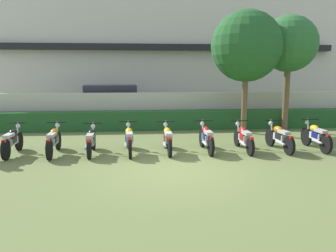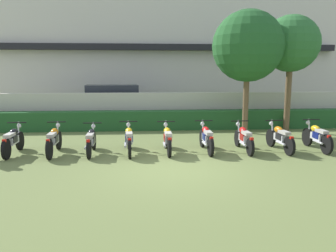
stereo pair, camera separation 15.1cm
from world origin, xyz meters
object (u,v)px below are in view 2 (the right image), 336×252
at_px(tree_near_inspector, 248,46).
at_px(motorcycle_in_row_3, 129,139).
at_px(motorcycle_in_row_1, 54,140).
at_px(motorcycle_in_row_0, 13,140).
at_px(motorcycle_in_row_5, 206,138).
at_px(motorcycle_in_row_2, 91,140).
at_px(motorcycle_in_row_6, 244,138).
at_px(motorcycle_in_row_8, 317,136).
at_px(tree_far_side, 291,44).
at_px(motorcycle_in_row_7, 280,137).
at_px(motorcycle_in_row_4, 167,139).
at_px(parked_car, 115,103).

xyz_separation_m(tree_near_inspector, motorcycle_in_row_3, (-4.78, -3.23, -3.14)).
bearing_deg(motorcycle_in_row_1, motorcycle_in_row_0, 85.57).
bearing_deg(motorcycle_in_row_5, motorcycle_in_row_2, 89.30).
distance_m(tree_near_inspector, motorcycle_in_row_6, 4.63).
xyz_separation_m(tree_near_inspector, motorcycle_in_row_2, (-5.96, -3.24, -3.16)).
height_order(motorcycle_in_row_5, motorcycle_in_row_8, motorcycle_in_row_8).
bearing_deg(tree_near_inspector, motorcycle_in_row_3, -145.95).
xyz_separation_m(tree_far_side, motorcycle_in_row_1, (-9.13, -3.60, -3.27)).
distance_m(motorcycle_in_row_3, motorcycle_in_row_7, 4.93).
distance_m(tree_far_side, motorcycle_in_row_4, 7.39).
height_order(motorcycle_in_row_5, motorcycle_in_row_6, motorcycle_in_row_5).
height_order(motorcycle_in_row_2, motorcycle_in_row_4, motorcycle_in_row_4).
bearing_deg(motorcycle_in_row_3, motorcycle_in_row_1, 85.47).
relative_size(tree_near_inspector, motorcycle_in_row_6, 2.66).
bearing_deg(motorcycle_in_row_4, tree_far_side, -57.87).
xyz_separation_m(parked_car, motorcycle_in_row_5, (3.53, -7.38, -0.48)).
bearing_deg(motorcycle_in_row_5, parked_car, 24.13).
bearing_deg(motorcycle_in_row_7, motorcycle_in_row_0, 85.17).
xyz_separation_m(tree_far_side, motorcycle_in_row_0, (-10.39, -3.56, -3.27)).
height_order(parked_car, motorcycle_in_row_1, parked_car).
distance_m(motorcycle_in_row_0, motorcycle_in_row_4, 4.85).
bearing_deg(tree_far_side, motorcycle_in_row_3, -151.80).
bearing_deg(motorcycle_in_row_4, motorcycle_in_row_0, 88.03).
height_order(parked_car, motorcycle_in_row_4, parked_car).
relative_size(motorcycle_in_row_0, motorcycle_in_row_3, 0.96).
xyz_separation_m(motorcycle_in_row_1, motorcycle_in_row_5, (4.85, -0.00, -0.00)).
height_order(parked_car, motorcycle_in_row_5, parked_car).
bearing_deg(motorcycle_in_row_7, motorcycle_in_row_8, -93.17).
height_order(motorcycle_in_row_0, motorcycle_in_row_4, motorcycle_in_row_0).
bearing_deg(motorcycle_in_row_4, motorcycle_in_row_5, -89.75).
xyz_separation_m(motorcycle_in_row_4, motorcycle_in_row_8, (4.97, -0.04, 0.01)).
xyz_separation_m(motorcycle_in_row_1, motorcycle_in_row_6, (6.09, -0.03, -0.02)).
bearing_deg(motorcycle_in_row_2, tree_near_inspector, -62.94).
relative_size(tree_near_inspector, tree_far_side, 1.02).
height_order(motorcycle_in_row_4, motorcycle_in_row_8, motorcycle_in_row_8).
bearing_deg(motorcycle_in_row_1, parked_car, -12.63).
bearing_deg(motorcycle_in_row_8, tree_far_side, -9.13).
relative_size(motorcycle_in_row_0, motorcycle_in_row_2, 1.04).
relative_size(motorcycle_in_row_0, motorcycle_in_row_5, 0.99).
bearing_deg(motorcycle_in_row_3, motorcycle_in_row_4, -93.62).
relative_size(motorcycle_in_row_3, motorcycle_in_row_8, 1.04).
distance_m(motorcycle_in_row_5, motorcycle_in_row_8, 3.70).
distance_m(motorcycle_in_row_4, motorcycle_in_row_7, 3.70).
distance_m(parked_car, motorcycle_in_row_4, 7.76).
bearing_deg(motorcycle_in_row_5, motorcycle_in_row_0, 88.14).
bearing_deg(motorcycle_in_row_4, motorcycle_in_row_3, 89.01).
bearing_deg(motorcycle_in_row_1, motorcycle_in_row_2, -94.89).
xyz_separation_m(motorcycle_in_row_0, motorcycle_in_row_2, (2.43, -0.09, -0.02)).
bearing_deg(motorcycle_in_row_2, motorcycle_in_row_7, -91.87).
distance_m(motorcycle_in_row_2, motorcycle_in_row_3, 1.19).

